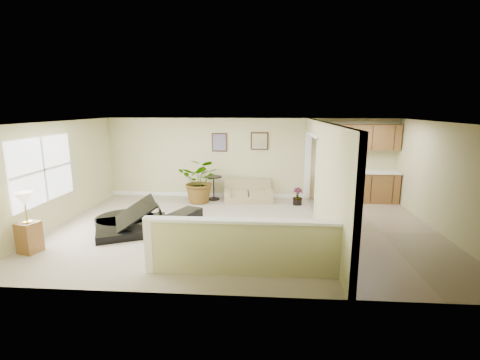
# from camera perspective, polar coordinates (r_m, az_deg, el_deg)

# --- Properties ---
(floor) EXTENTS (9.00, 9.00, 0.00)m
(floor) POSITION_cam_1_polar(r_m,az_deg,el_deg) (8.32, 0.64, -8.00)
(floor) COLOR tan
(floor) RESTS_ON ground
(back_wall) EXTENTS (9.00, 0.04, 2.50)m
(back_wall) POSITION_cam_1_polar(r_m,az_deg,el_deg) (10.93, 1.61, 3.56)
(back_wall) COLOR #CCC78B
(back_wall) RESTS_ON floor
(front_wall) EXTENTS (9.00, 0.04, 2.50)m
(front_wall) POSITION_cam_1_polar(r_m,az_deg,el_deg) (5.08, -1.40, -6.16)
(front_wall) COLOR #CCC78B
(front_wall) RESTS_ON floor
(left_wall) EXTENTS (0.04, 6.00, 2.50)m
(left_wall) POSITION_cam_1_polar(r_m,az_deg,el_deg) (9.39, -27.93, 0.81)
(left_wall) COLOR #CCC78B
(left_wall) RESTS_ON floor
(right_wall) EXTENTS (0.04, 6.00, 2.50)m
(right_wall) POSITION_cam_1_polar(r_m,az_deg,el_deg) (8.93, 30.87, 0.01)
(right_wall) COLOR #CCC78B
(right_wall) RESTS_ON floor
(ceiling) EXTENTS (9.00, 6.00, 0.04)m
(ceiling) POSITION_cam_1_polar(r_m,az_deg,el_deg) (7.83, 0.68, 9.49)
(ceiling) COLOR silver
(ceiling) RESTS_ON back_wall
(kitchen_vinyl) EXTENTS (2.70, 6.00, 0.01)m
(kitchen_vinyl) POSITION_cam_1_polar(r_m,az_deg,el_deg) (8.72, 21.98, -7.90)
(kitchen_vinyl) COLOR gray
(kitchen_vinyl) RESTS_ON floor
(interior_partition) EXTENTS (0.18, 5.99, 2.50)m
(interior_partition) POSITION_cam_1_polar(r_m,az_deg,el_deg) (8.33, 13.23, 0.43)
(interior_partition) COLOR #CCC78B
(interior_partition) RESTS_ON floor
(pony_half_wall) EXTENTS (3.42, 0.22, 1.00)m
(pony_half_wall) POSITION_cam_1_polar(r_m,az_deg,el_deg) (5.98, 0.02, -10.79)
(pony_half_wall) COLOR #CCC78B
(pony_half_wall) RESTS_ON floor
(left_window) EXTENTS (0.05, 2.15, 1.45)m
(left_window) POSITION_cam_1_polar(r_m,az_deg,el_deg) (8.94, -29.64, 1.45)
(left_window) COLOR white
(left_window) RESTS_ON left_wall
(wall_art_left) EXTENTS (0.48, 0.04, 0.58)m
(wall_art_left) POSITION_cam_1_polar(r_m,az_deg,el_deg) (10.93, -3.39, 6.18)
(wall_art_left) COLOR #3D2416
(wall_art_left) RESTS_ON back_wall
(wall_mirror) EXTENTS (0.55, 0.04, 0.55)m
(wall_mirror) POSITION_cam_1_polar(r_m,az_deg,el_deg) (10.83, 3.22, 6.40)
(wall_mirror) COLOR #3D2416
(wall_mirror) RESTS_ON back_wall
(kitchen_cabinets) EXTENTS (2.36, 0.65, 2.33)m
(kitchen_cabinets) POSITION_cam_1_polar(r_m,az_deg,el_deg) (11.06, 18.29, 1.07)
(kitchen_cabinets) COLOR brown
(kitchen_cabinets) RESTS_ON floor
(piano) EXTENTS (2.34, 2.29, 1.55)m
(piano) POSITION_cam_1_polar(r_m,az_deg,el_deg) (8.54, -17.19, -3.46)
(piano) COLOR black
(piano) RESTS_ON floor
(piano_bench) EXTENTS (0.71, 0.93, 0.55)m
(piano_bench) POSITION_cam_1_polar(r_m,az_deg,el_deg) (7.94, -9.01, -6.99)
(piano_bench) COLOR black
(piano_bench) RESTS_ON floor
(loveseat) EXTENTS (1.55, 0.98, 0.84)m
(loveseat) POSITION_cam_1_polar(r_m,az_deg,el_deg) (10.67, 1.34, -1.75)
(loveseat) COLOR tan
(loveseat) RESTS_ON floor
(accent_table) EXTENTS (0.51, 0.51, 0.74)m
(accent_table) POSITION_cam_1_polar(r_m,az_deg,el_deg) (10.80, -4.35, -0.77)
(accent_table) COLOR black
(accent_table) RESTS_ON floor
(palm_plant) EXTENTS (1.38, 1.25, 1.35)m
(palm_plant) POSITION_cam_1_polar(r_m,az_deg,el_deg) (10.46, -6.46, -0.16)
(palm_plant) COLOR black
(palm_plant) RESTS_ON floor
(small_plant) EXTENTS (0.29, 0.29, 0.51)m
(small_plant) POSITION_cam_1_polar(r_m,az_deg,el_deg) (10.38, 9.41, -2.86)
(small_plant) COLOR black
(small_plant) RESTS_ON floor
(lamp_stand) EXTENTS (0.44, 0.44, 1.22)m
(lamp_stand) POSITION_cam_1_polar(r_m,az_deg,el_deg) (8.04, -31.45, -6.63)
(lamp_stand) COLOR brown
(lamp_stand) RESTS_ON floor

